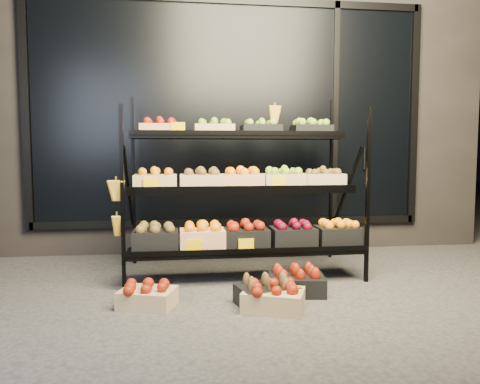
{
  "coord_description": "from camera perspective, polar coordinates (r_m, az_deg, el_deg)",
  "views": [
    {
      "loc": [
        -0.59,
        -3.62,
        1.12
      ],
      "look_at": [
        -0.03,
        0.55,
        0.76
      ],
      "focal_mm": 35.0,
      "sensor_mm": 36.0,
      "label": 1
    }
  ],
  "objects": [
    {
      "name": "floor_crate_midleft",
      "position": [
        3.51,
        3.32,
        -12.08
      ],
      "size": [
        0.48,
        0.4,
        0.21
      ],
      "rotation": [
        0.0,
        0.0,
        0.24
      ],
      "color": "black",
      "rests_on": "ground"
    },
    {
      "name": "floor_crate_midright",
      "position": [
        3.41,
        4.1,
        -12.59
      ],
      "size": [
        0.5,
        0.44,
        0.21
      ],
      "rotation": [
        0.0,
        0.0,
        -0.37
      ],
      "color": "#DAB77E",
      "rests_on": "ground"
    },
    {
      "name": "floor_crate_right",
      "position": [
        3.79,
        6.91,
        -10.77
      ],
      "size": [
        0.47,
        0.38,
        0.21
      ],
      "rotation": [
        0.0,
        0.0,
        -0.14
      ],
      "color": "black",
      "rests_on": "ground"
    },
    {
      "name": "tag_floor_b",
      "position": [
        3.48,
        6.35,
        -12.89
      ],
      "size": [
        0.13,
        0.01,
        0.12
      ],
      "primitive_type": "cube",
      "color": "#FFC900",
      "rests_on": "ground"
    },
    {
      "name": "display_rack",
      "position": [
        4.27,
        0.22,
        0.38
      ],
      "size": [
        2.18,
        1.02,
        1.69
      ],
      "color": "black",
      "rests_on": "ground"
    },
    {
      "name": "building",
      "position": [
        6.26,
        -2.27,
        10.59
      ],
      "size": [
        6.0,
        2.08,
        3.5
      ],
      "color": "#2D2826",
      "rests_on": "ground"
    },
    {
      "name": "ground",
      "position": [
        3.83,
        1.57,
        -12.14
      ],
      "size": [
        24.0,
        24.0,
        0.0
      ],
      "primitive_type": "plane",
      "color": "#514F4C",
      "rests_on": "ground"
    },
    {
      "name": "floor_crate_left",
      "position": [
        3.53,
        -11.22,
        -12.16
      ],
      "size": [
        0.45,
        0.39,
        0.2
      ],
      "rotation": [
        0.0,
        0.0,
        -0.31
      ],
      "color": "#DAB77E",
      "rests_on": "ground"
    }
  ]
}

